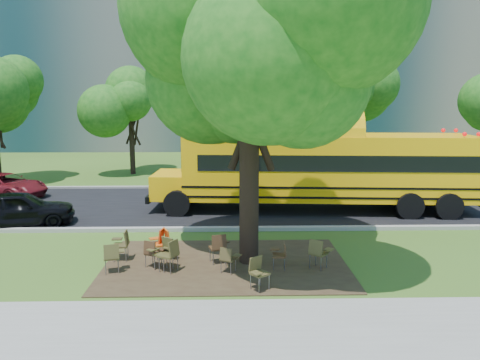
{
  "coord_description": "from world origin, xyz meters",
  "views": [
    {
      "loc": [
        1.1,
        -13.5,
        4.81
      ],
      "look_at": [
        1.51,
        3.66,
        1.77
      ],
      "focal_mm": 35.0,
      "sensor_mm": 36.0,
      "label": 1
    }
  ],
  "objects_px": {
    "chair_0": "(112,255)",
    "black_car": "(18,209)",
    "chair_8": "(122,242)",
    "bg_car_red": "(5,186)",
    "chair_2": "(170,252)",
    "chair_4": "(228,257)",
    "chair_6": "(281,253)",
    "school_bus": "(324,167)",
    "chair_10": "(165,240)",
    "chair_7": "(319,251)",
    "chair_11": "(219,245)",
    "chair_3": "(164,250)",
    "chair_5": "(258,270)",
    "main_tree": "(250,47)",
    "chair_1": "(153,251)",
    "chair_9": "(163,241)"
  },
  "relations": [
    {
      "from": "chair_2",
      "to": "black_car",
      "type": "xyz_separation_m",
      "value": [
        -6.29,
        4.87,
        0.1
      ]
    },
    {
      "from": "chair_2",
      "to": "bg_car_red",
      "type": "bearing_deg",
      "value": 69.99
    },
    {
      "from": "chair_6",
      "to": "chair_10",
      "type": "bearing_deg",
      "value": 78.4
    },
    {
      "from": "chair_10",
      "to": "bg_car_red",
      "type": "height_order",
      "value": "bg_car_red"
    },
    {
      "from": "main_tree",
      "to": "chair_0",
      "type": "height_order",
      "value": "main_tree"
    },
    {
      "from": "school_bus",
      "to": "chair_10",
      "type": "bearing_deg",
      "value": -131.09
    },
    {
      "from": "chair_8",
      "to": "chair_1",
      "type": "bearing_deg",
      "value": -126.17
    },
    {
      "from": "chair_4",
      "to": "chair_10",
      "type": "xyz_separation_m",
      "value": [
        -1.89,
        1.31,
        0.09
      ]
    },
    {
      "from": "chair_0",
      "to": "bg_car_red",
      "type": "bearing_deg",
      "value": 111.95
    },
    {
      "from": "chair_8",
      "to": "bg_car_red",
      "type": "relative_size",
      "value": 0.22
    },
    {
      "from": "chair_9",
      "to": "black_car",
      "type": "bearing_deg",
      "value": 34.38
    },
    {
      "from": "chair_4",
      "to": "black_car",
      "type": "relative_size",
      "value": 0.19
    },
    {
      "from": "bg_car_red",
      "to": "chair_10",
      "type": "bearing_deg",
      "value": -113.5
    },
    {
      "from": "chair_1",
      "to": "chair_8",
      "type": "height_order",
      "value": "chair_8"
    },
    {
      "from": "bg_car_red",
      "to": "chair_9",
      "type": "bearing_deg",
      "value": -113.79
    },
    {
      "from": "main_tree",
      "to": "chair_7",
      "type": "height_order",
      "value": "main_tree"
    },
    {
      "from": "chair_5",
      "to": "chair_9",
      "type": "height_order",
      "value": "chair_9"
    },
    {
      "from": "chair_7",
      "to": "chair_5",
      "type": "bearing_deg",
      "value": -104.31
    },
    {
      "from": "chair_3",
      "to": "chair_6",
      "type": "distance_m",
      "value": 3.29
    },
    {
      "from": "chair_7",
      "to": "bg_car_red",
      "type": "distance_m",
      "value": 16.7
    },
    {
      "from": "chair_2",
      "to": "chair_7",
      "type": "height_order",
      "value": "chair_2"
    },
    {
      "from": "chair_0",
      "to": "black_car",
      "type": "distance_m",
      "value": 6.82
    },
    {
      "from": "chair_10",
      "to": "main_tree",
      "type": "bearing_deg",
      "value": 91.13
    },
    {
      "from": "main_tree",
      "to": "chair_9",
      "type": "relative_size",
      "value": 10.87
    },
    {
      "from": "chair_5",
      "to": "chair_6",
      "type": "relative_size",
      "value": 1.07
    },
    {
      "from": "chair_0",
      "to": "black_car",
      "type": "relative_size",
      "value": 0.22
    },
    {
      "from": "chair_9",
      "to": "chair_1",
      "type": "bearing_deg",
      "value": 145.18
    },
    {
      "from": "chair_0",
      "to": "chair_6",
      "type": "relative_size",
      "value": 1.09
    },
    {
      "from": "chair_6",
      "to": "chair_10",
      "type": "xyz_separation_m",
      "value": [
        -3.37,
        1.0,
        0.07
      ]
    },
    {
      "from": "chair_4",
      "to": "chair_8",
      "type": "xyz_separation_m",
      "value": [
        -3.15,
        1.16,
        0.09
      ]
    },
    {
      "from": "chair_1",
      "to": "chair_7",
      "type": "xyz_separation_m",
      "value": [
        4.68,
        -0.24,
        0.05
      ]
    },
    {
      "from": "chair_2",
      "to": "bg_car_red",
      "type": "distance_m",
      "value": 13.67
    },
    {
      "from": "chair_6",
      "to": "black_car",
      "type": "distance_m",
      "value": 10.5
    },
    {
      "from": "main_tree",
      "to": "chair_1",
      "type": "distance_m",
      "value": 6.3
    },
    {
      "from": "chair_1",
      "to": "chair_5",
      "type": "height_order",
      "value": "chair_5"
    },
    {
      "from": "bg_car_red",
      "to": "school_bus",
      "type": "bearing_deg",
      "value": -79.94
    },
    {
      "from": "school_bus",
      "to": "chair_11",
      "type": "xyz_separation_m",
      "value": [
        -4.32,
        -6.47,
        -1.32
      ]
    },
    {
      "from": "chair_0",
      "to": "black_car",
      "type": "height_order",
      "value": "black_car"
    },
    {
      "from": "chair_6",
      "to": "chair_9",
      "type": "distance_m",
      "value": 3.59
    },
    {
      "from": "main_tree",
      "to": "chair_7",
      "type": "xyz_separation_m",
      "value": [
        1.93,
        -0.66,
        -5.61
      ]
    },
    {
      "from": "chair_4",
      "to": "chair_7",
      "type": "distance_m",
      "value": 2.55
    },
    {
      "from": "chair_4",
      "to": "chair_6",
      "type": "bearing_deg",
      "value": 38.84
    },
    {
      "from": "chair_6",
      "to": "bg_car_red",
      "type": "relative_size",
      "value": 0.19
    },
    {
      "from": "chair_2",
      "to": "chair_3",
      "type": "height_order",
      "value": "chair_2"
    },
    {
      "from": "chair_4",
      "to": "chair_7",
      "type": "xyz_separation_m",
      "value": [
        2.54,
        0.25,
        0.08
      ]
    },
    {
      "from": "chair_0",
      "to": "chair_5",
      "type": "xyz_separation_m",
      "value": [
        3.93,
        -1.21,
        -0.01
      ]
    },
    {
      "from": "main_tree",
      "to": "chair_7",
      "type": "relative_size",
      "value": 10.92
    },
    {
      "from": "chair_8",
      "to": "chair_11",
      "type": "relative_size",
      "value": 0.99
    },
    {
      "from": "chair_0",
      "to": "chair_1",
      "type": "relative_size",
      "value": 1.06
    },
    {
      "from": "chair_4",
      "to": "chair_10",
      "type": "bearing_deg",
      "value": 172.28
    }
  ]
}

